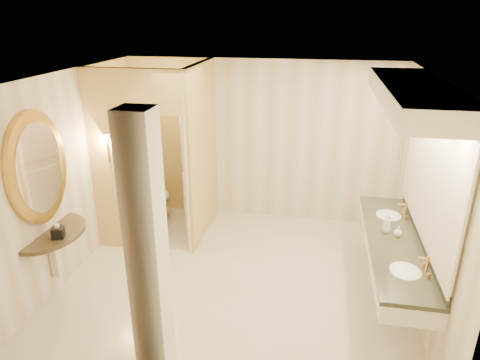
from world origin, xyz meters
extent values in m
plane|color=beige|center=(0.00, 0.00, 0.00)|extent=(4.50, 4.50, 0.00)
plane|color=white|center=(0.00, 0.00, 2.70)|extent=(4.50, 4.50, 0.00)
cube|color=beige|center=(0.00, 2.00, 1.35)|extent=(4.50, 0.02, 2.70)
cube|color=beige|center=(0.00, -2.00, 1.35)|extent=(4.50, 0.02, 2.70)
cube|color=beige|center=(-2.25, 0.00, 1.35)|extent=(0.02, 4.00, 2.70)
cube|color=beige|center=(2.25, 0.00, 1.35)|extent=(0.02, 4.00, 2.70)
cube|color=#E8DA79|center=(-0.80, 1.25, 1.35)|extent=(0.10, 1.50, 2.70)
cube|color=#E8DA79|center=(-1.93, 0.50, 1.35)|extent=(0.65, 0.10, 2.70)
cube|color=#E8DA79|center=(-1.20, 0.50, 2.40)|extent=(0.80, 0.10, 0.60)
cube|color=white|center=(-0.95, 0.87, 1.05)|extent=(0.34, 0.76, 2.10)
cylinder|color=#BE893D|center=(-1.93, 0.43, 1.55)|extent=(0.03, 0.03, 0.30)
cone|color=white|center=(-1.93, 0.43, 1.75)|extent=(0.14, 0.14, 0.14)
cube|color=white|center=(1.95, -0.15, 0.73)|extent=(0.60, 2.45, 0.24)
cube|color=black|center=(1.95, -0.15, 0.85)|extent=(0.64, 2.49, 0.05)
cube|color=black|center=(2.23, -0.15, 0.92)|extent=(0.03, 2.45, 0.10)
ellipsoid|color=white|center=(1.95, -0.81, 0.83)|extent=(0.40, 0.44, 0.15)
cylinder|color=#BE893D|center=(2.15, -0.81, 0.96)|extent=(0.03, 0.03, 0.22)
ellipsoid|color=white|center=(1.95, 0.52, 0.83)|extent=(0.40, 0.44, 0.15)
cylinder|color=#BE893D|center=(2.15, 0.52, 0.96)|extent=(0.03, 0.03, 0.22)
cube|color=white|center=(2.23, -0.15, 1.70)|extent=(0.03, 2.45, 1.40)
cube|color=white|center=(1.95, -0.15, 2.59)|extent=(0.75, 2.65, 0.22)
cylinder|color=black|center=(-2.23, -0.73, 0.85)|extent=(1.04, 1.04, 0.05)
cube|color=white|center=(-2.19, -0.73, 0.55)|extent=(0.10, 0.10, 0.60)
cylinder|color=gold|center=(-2.21, -0.73, 1.70)|extent=(0.07, 1.04, 1.04)
cylinder|color=white|center=(-2.17, -0.73, 1.70)|extent=(0.02, 0.83, 0.83)
cube|color=white|center=(-0.45, -1.80, 1.35)|extent=(0.30, 0.30, 2.70)
cube|color=black|center=(-2.00, -0.84, 0.94)|extent=(0.17, 0.17, 0.13)
imported|color=white|center=(-1.65, 1.31, 0.42)|extent=(0.56, 0.86, 0.83)
imported|color=beige|center=(1.91, 0.30, 0.95)|extent=(0.08, 0.08, 0.15)
imported|color=silver|center=(1.98, -0.06, 0.94)|extent=(0.11, 0.11, 0.13)
imported|color=#C6B28C|center=(1.85, 0.03, 0.99)|extent=(0.12, 0.12, 0.23)
camera|label=1|loc=(0.96, -4.85, 3.39)|focal=32.00mm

